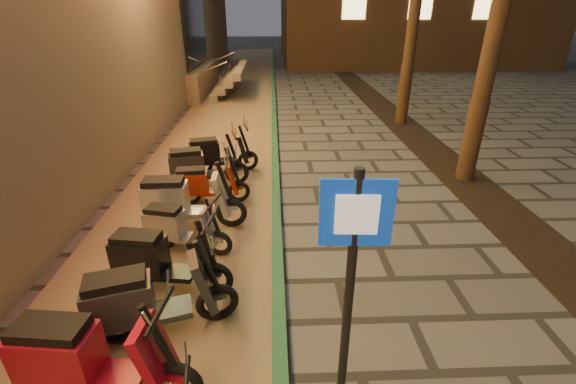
{
  "coord_description": "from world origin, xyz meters",
  "views": [
    {
      "loc": [
        -0.93,
        -1.26,
        3.67
      ],
      "look_at": [
        -0.73,
        3.92,
        1.2
      ],
      "focal_mm": 24.0,
      "sensor_mm": 36.0,
      "label": 1
    }
  ],
  "objects_px": {
    "scooter_7": "(145,301)",
    "scooter_10": "(182,201)",
    "scooter_9": "(178,227)",
    "scooter_6": "(86,359)",
    "scooter_12": "(199,166)",
    "scooter_13": "(215,154)",
    "scooter_11": "(204,184)",
    "pedestrian_sign": "(351,271)",
    "scooter_8": "(158,259)"
  },
  "relations": [
    {
      "from": "scooter_6",
      "to": "scooter_12",
      "type": "height_order",
      "value": "scooter_6"
    },
    {
      "from": "scooter_12",
      "to": "scooter_13",
      "type": "bearing_deg",
      "value": 61.18
    },
    {
      "from": "pedestrian_sign",
      "to": "scooter_7",
      "type": "xyz_separation_m",
      "value": [
        -2.19,
        1.04,
        -1.15
      ]
    },
    {
      "from": "pedestrian_sign",
      "to": "scooter_12",
      "type": "height_order",
      "value": "pedestrian_sign"
    },
    {
      "from": "scooter_6",
      "to": "pedestrian_sign",
      "type": "bearing_deg",
      "value": 1.98
    },
    {
      "from": "scooter_8",
      "to": "scooter_10",
      "type": "bearing_deg",
      "value": 99.72
    },
    {
      "from": "scooter_6",
      "to": "scooter_8",
      "type": "bearing_deg",
      "value": 88.46
    },
    {
      "from": "scooter_8",
      "to": "scooter_9",
      "type": "xyz_separation_m",
      "value": [
        0.05,
        0.99,
        -0.07
      ]
    },
    {
      "from": "scooter_8",
      "to": "scooter_10",
      "type": "distance_m",
      "value": 1.73
    },
    {
      "from": "scooter_7",
      "to": "scooter_12",
      "type": "distance_m",
      "value": 4.35
    },
    {
      "from": "scooter_7",
      "to": "scooter_12",
      "type": "relative_size",
      "value": 1.01
    },
    {
      "from": "scooter_7",
      "to": "scooter_13",
      "type": "bearing_deg",
      "value": 72.05
    },
    {
      "from": "scooter_9",
      "to": "scooter_12",
      "type": "distance_m",
      "value": 2.49
    },
    {
      "from": "scooter_6",
      "to": "scooter_7",
      "type": "height_order",
      "value": "scooter_6"
    },
    {
      "from": "scooter_10",
      "to": "scooter_13",
      "type": "relative_size",
      "value": 1.1
    },
    {
      "from": "scooter_12",
      "to": "scooter_11",
      "type": "bearing_deg",
      "value": -88.63
    },
    {
      "from": "scooter_9",
      "to": "scooter_11",
      "type": "bearing_deg",
      "value": 99.07
    },
    {
      "from": "pedestrian_sign",
      "to": "scooter_8",
      "type": "height_order",
      "value": "pedestrian_sign"
    },
    {
      "from": "scooter_8",
      "to": "scooter_11",
      "type": "xyz_separation_m",
      "value": [
        0.2,
        2.69,
        -0.06
      ]
    },
    {
      "from": "scooter_7",
      "to": "scooter_10",
      "type": "relative_size",
      "value": 0.96
    },
    {
      "from": "scooter_6",
      "to": "scooter_13",
      "type": "xyz_separation_m",
      "value": [
        0.47,
        6.05,
        -0.05
      ]
    },
    {
      "from": "scooter_6",
      "to": "scooter_10",
      "type": "distance_m",
      "value": 3.45
    },
    {
      "from": "pedestrian_sign",
      "to": "scooter_13",
      "type": "bearing_deg",
      "value": 111.38
    },
    {
      "from": "scooter_10",
      "to": "scooter_11",
      "type": "xyz_separation_m",
      "value": [
        0.23,
        0.97,
        -0.11
      ]
    },
    {
      "from": "scooter_6",
      "to": "scooter_10",
      "type": "height_order",
      "value": "scooter_10"
    },
    {
      "from": "scooter_12",
      "to": "pedestrian_sign",
      "type": "bearing_deg",
      "value": -80.56
    },
    {
      "from": "scooter_7",
      "to": "scooter_11",
      "type": "bearing_deg",
      "value": 71.75
    },
    {
      "from": "pedestrian_sign",
      "to": "scooter_12",
      "type": "bearing_deg",
      "value": 116.19
    },
    {
      "from": "scooter_8",
      "to": "scooter_11",
      "type": "distance_m",
      "value": 2.7
    },
    {
      "from": "scooter_13",
      "to": "scooter_7",
      "type": "bearing_deg",
      "value": -104.69
    },
    {
      "from": "pedestrian_sign",
      "to": "scooter_7",
      "type": "relative_size",
      "value": 1.49
    },
    {
      "from": "scooter_8",
      "to": "scooter_12",
      "type": "bearing_deg",
      "value": 98.96
    },
    {
      "from": "scooter_6",
      "to": "scooter_11",
      "type": "bearing_deg",
      "value": 90.79
    },
    {
      "from": "scooter_8",
      "to": "scooter_9",
      "type": "relative_size",
      "value": 1.15
    },
    {
      "from": "pedestrian_sign",
      "to": "scooter_10",
      "type": "height_order",
      "value": "pedestrian_sign"
    },
    {
      "from": "scooter_7",
      "to": "scooter_12",
      "type": "height_order",
      "value": "scooter_7"
    },
    {
      "from": "scooter_11",
      "to": "pedestrian_sign",
      "type": "bearing_deg",
      "value": -72.14
    },
    {
      "from": "scooter_8",
      "to": "scooter_7",
      "type": "bearing_deg",
      "value": -75.97
    },
    {
      "from": "scooter_8",
      "to": "scooter_13",
      "type": "bearing_deg",
      "value": 95.82
    },
    {
      "from": "scooter_7",
      "to": "scooter_13",
      "type": "xyz_separation_m",
      "value": [
        0.15,
        5.21,
        -0.03
      ]
    },
    {
      "from": "scooter_8",
      "to": "scooter_6",
      "type": "bearing_deg",
      "value": -89.23
    },
    {
      "from": "scooter_6",
      "to": "scooter_12",
      "type": "bearing_deg",
      "value": 93.93
    },
    {
      "from": "pedestrian_sign",
      "to": "scooter_7",
      "type": "height_order",
      "value": "pedestrian_sign"
    },
    {
      "from": "scooter_7",
      "to": "scooter_10",
      "type": "xyz_separation_m",
      "value": [
        -0.11,
        2.6,
        0.02
      ]
    },
    {
      "from": "scooter_10",
      "to": "scooter_12",
      "type": "bearing_deg",
      "value": 88.3
    },
    {
      "from": "scooter_6",
      "to": "scooter_11",
      "type": "distance_m",
      "value": 4.43
    },
    {
      "from": "scooter_7",
      "to": "scooter_9",
      "type": "height_order",
      "value": "scooter_7"
    },
    {
      "from": "scooter_8",
      "to": "scooter_9",
      "type": "height_order",
      "value": "scooter_8"
    },
    {
      "from": "scooter_8",
      "to": "scooter_10",
      "type": "xyz_separation_m",
      "value": [
        -0.03,
        1.73,
        0.05
      ]
    },
    {
      "from": "scooter_12",
      "to": "scooter_13",
      "type": "xyz_separation_m",
      "value": [
        0.24,
        0.86,
        -0.03
      ]
    }
  ]
}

